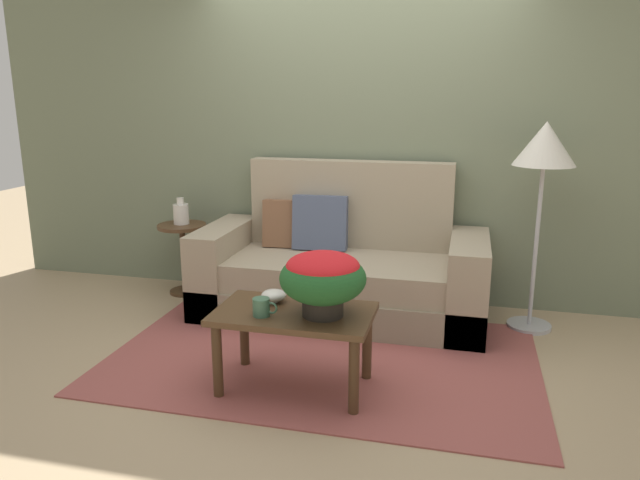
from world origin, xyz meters
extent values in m
plane|color=tan|center=(0.00, 0.00, 0.00)|extent=(14.00, 14.00, 0.00)
cube|color=slate|center=(0.00, 1.27, 1.40)|extent=(6.40, 0.12, 2.80)
cube|color=#994C47|center=(0.00, -0.06, 0.01)|extent=(2.72, 1.73, 0.01)
cube|color=gray|center=(-0.05, 0.71, 0.13)|extent=(2.16, 0.92, 0.26)
cube|color=gray|center=(-0.05, 0.68, 0.36)|extent=(1.62, 0.83, 0.21)
cube|color=gray|center=(-0.05, 1.08, 0.69)|extent=(1.62, 0.17, 0.92)
cube|color=gray|center=(-1.00, 0.71, 0.33)|extent=(0.27, 0.92, 0.66)
cube|color=gray|center=(0.89, 0.71, 0.33)|extent=(0.27, 0.92, 0.66)
cube|color=brown|center=(-0.54, 0.94, 0.65)|extent=(0.39, 0.20, 0.39)
cube|color=#4C5670|center=(-0.26, 0.93, 0.68)|extent=(0.44, 0.23, 0.44)
cylinder|color=#442D1B|center=(-0.45, -0.69, 0.22)|extent=(0.06, 0.06, 0.44)
cylinder|color=#442D1B|center=(0.32, -0.69, 0.22)|extent=(0.06, 0.06, 0.44)
cylinder|color=#442D1B|center=(-0.45, -0.28, 0.22)|extent=(0.06, 0.06, 0.44)
cylinder|color=#442D1B|center=(0.32, -0.28, 0.22)|extent=(0.06, 0.06, 0.44)
cube|color=#4C331E|center=(-0.06, -0.48, 0.46)|extent=(0.89, 0.54, 0.04)
cylinder|color=#4C331E|center=(-1.45, 0.91, 0.01)|extent=(0.26, 0.26, 0.03)
cylinder|color=#4C331E|center=(-1.45, 0.91, 0.30)|extent=(0.05, 0.05, 0.55)
cylinder|color=#4C331E|center=(-1.45, 0.91, 0.59)|extent=(0.41, 0.41, 0.03)
cylinder|color=#B2B2B7|center=(1.35, 0.81, 0.01)|extent=(0.31, 0.31, 0.03)
cylinder|color=#B2B2B7|center=(1.35, 0.81, 0.61)|extent=(0.03, 0.03, 1.16)
cone|color=beige|center=(1.35, 0.81, 1.34)|extent=(0.42, 0.42, 0.30)
cylinder|color=black|center=(0.11, -0.51, 0.54)|extent=(0.23, 0.23, 0.13)
ellipsoid|color=#1E5123|center=(0.11, -0.51, 0.69)|extent=(0.48, 0.48, 0.27)
ellipsoid|color=red|center=(0.11, -0.51, 0.76)|extent=(0.41, 0.41, 0.15)
cylinder|color=#3D664C|center=(-0.22, -0.60, 0.53)|extent=(0.10, 0.10, 0.10)
torus|color=#3D664C|center=(-0.16, -0.60, 0.53)|extent=(0.07, 0.01, 0.07)
cylinder|color=silver|center=(-0.22, -0.37, 0.49)|extent=(0.05, 0.05, 0.02)
ellipsoid|color=silver|center=(-0.22, -0.37, 0.52)|extent=(0.15, 0.15, 0.07)
cylinder|color=silver|center=(-1.46, 0.93, 0.69)|extent=(0.13, 0.13, 0.17)
cylinder|color=silver|center=(-1.46, 0.93, 0.80)|extent=(0.06, 0.06, 0.06)
camera|label=1|loc=(0.85, -3.53, 1.69)|focal=33.52mm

